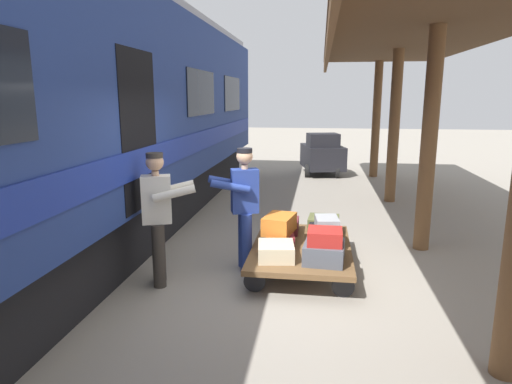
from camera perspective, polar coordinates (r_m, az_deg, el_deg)
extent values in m
plane|color=gray|center=(5.94, 2.76, -11.50)|extent=(60.00, 60.00, 0.00)
cylinder|color=brown|center=(13.91, 15.09, 8.86)|extent=(0.24, 0.24, 3.40)
cylinder|color=brown|center=(10.60, 17.21, 7.87)|extent=(0.24, 0.24, 3.40)
cylinder|color=brown|center=(7.32, 21.21, 5.97)|extent=(0.24, 0.24, 3.40)
cube|color=brown|center=(5.50, 9.68, 21.08)|extent=(0.08, 17.53, 0.30)
cube|color=navy|center=(6.61, -27.16, 10.56)|extent=(3.00, 17.49, 2.90)
cube|color=black|center=(6.88, -25.65, -5.40)|extent=(2.55, 16.61, 0.90)
cube|color=navy|center=(5.93, -14.37, 3.71)|extent=(0.03, 17.14, 0.36)
cube|color=black|center=(11.76, -3.02, 12.40)|extent=(0.02, 1.92, 0.84)
cube|color=black|center=(8.78, -6.95, 12.46)|extent=(0.02, 1.92, 0.84)
cube|color=black|center=(5.91, -15.12, 7.55)|extent=(0.12, 1.10, 2.00)
cube|color=brown|center=(6.32, 5.83, -7.08)|extent=(1.35, 2.11, 0.07)
cylinder|color=black|center=(5.60, 11.06, -11.71)|extent=(0.27, 0.05, 0.27)
cylinder|color=black|center=(5.64, -0.18, -11.30)|extent=(0.27, 0.05, 0.27)
cylinder|color=black|center=(7.18, 10.42, -6.31)|extent=(0.27, 0.05, 0.27)
cylinder|color=black|center=(7.21, 1.77, -6.03)|extent=(0.27, 0.05, 0.27)
cube|color=#4C515B|center=(5.71, 8.68, -7.59)|extent=(0.54, 0.60, 0.24)
cube|color=maroon|center=(6.30, 3.07, -5.95)|extent=(0.45, 0.61, 0.17)
cube|color=brown|center=(6.82, 8.62, -4.24)|extent=(0.48, 0.48, 0.26)
cube|color=black|center=(6.26, 8.65, -5.69)|extent=(0.41, 0.57, 0.27)
cube|color=beige|center=(5.74, 2.56, -7.56)|extent=(0.51, 0.54, 0.20)
cube|color=maroon|center=(6.84, 3.51, -4.30)|extent=(0.45, 0.44, 0.21)
cube|color=#9EA0A5|center=(6.18, 9.03, -3.90)|extent=(0.34, 0.46, 0.15)
cube|color=#CC6B23|center=(6.24, 3.00, -4.11)|extent=(0.47, 0.61, 0.25)
cube|color=#AD231E|center=(5.62, 8.78, -5.65)|extent=(0.43, 0.41, 0.18)
cylinder|color=navy|center=(6.35, -1.56, -5.95)|extent=(0.16, 0.16, 0.82)
cylinder|color=navy|center=(6.16, -1.25, -6.51)|extent=(0.16, 0.16, 0.82)
cube|color=navy|center=(6.07, -1.44, 0.15)|extent=(0.41, 0.33, 0.60)
cylinder|color=tan|center=(6.01, -1.46, 3.23)|extent=(0.09, 0.09, 0.06)
sphere|color=tan|center=(5.99, -1.47, 4.55)|extent=(0.22, 0.22, 0.22)
cylinder|color=black|center=(5.98, -1.47, 5.33)|extent=(0.21, 0.21, 0.06)
cylinder|color=navy|center=(6.18, -3.71, 1.28)|extent=(0.53, 0.27, 0.21)
cylinder|color=navy|center=(5.87, -3.31, 0.71)|extent=(0.53, 0.27, 0.21)
cylinder|color=#332D28|center=(5.81, -12.30, -7.98)|extent=(0.16, 0.16, 0.82)
cylinder|color=#332D28|center=(6.00, -12.25, -7.33)|extent=(0.16, 0.16, 0.82)
cube|color=silver|center=(5.71, -12.59, -0.92)|extent=(0.41, 0.32, 0.60)
cylinder|color=tan|center=(5.64, -12.74, 2.35)|extent=(0.09, 0.09, 0.06)
sphere|color=tan|center=(5.62, -12.81, 3.76)|extent=(0.22, 0.22, 0.22)
cylinder|color=#332D28|center=(5.61, -12.85, 4.59)|extent=(0.21, 0.21, 0.06)
cylinder|color=silver|center=(5.52, -10.41, -0.19)|extent=(0.53, 0.26, 0.21)
cylinder|color=silver|center=(5.84, -10.43, 0.47)|extent=(0.53, 0.26, 0.21)
cube|color=black|center=(14.09, 8.47, 4.47)|extent=(1.45, 1.90, 0.70)
cube|color=black|center=(13.69, 8.54, 6.36)|extent=(1.03, 0.88, 0.50)
cylinder|color=black|center=(13.56, 10.34, 2.62)|extent=(0.12, 0.40, 0.40)
cylinder|color=black|center=(13.55, 6.53, 2.73)|extent=(0.12, 0.40, 0.40)
cylinder|color=black|center=(14.75, 10.17, 3.37)|extent=(0.12, 0.40, 0.40)
cylinder|color=black|center=(14.74, 6.67, 3.48)|extent=(0.12, 0.40, 0.40)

